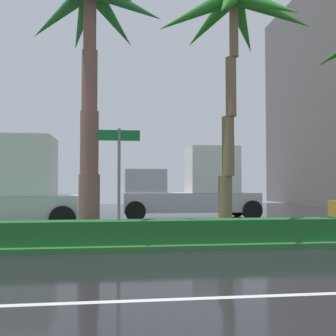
# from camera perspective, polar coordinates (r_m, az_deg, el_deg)

# --- Properties ---
(ground_plane) EXTENTS (90.00, 42.00, 0.10)m
(ground_plane) POSITION_cam_1_polar(r_m,az_deg,el_deg) (13.08, -2.02, -9.89)
(ground_plane) COLOR black
(near_lane_divider_stripe) EXTENTS (81.00, 0.14, 0.01)m
(near_lane_divider_stripe) POSITION_cam_1_polar(r_m,az_deg,el_deg) (6.27, 4.33, -17.92)
(near_lane_divider_stripe) COLOR white
(near_lane_divider_stripe) RESTS_ON ground_plane
(median_strip) EXTENTS (85.50, 4.00, 0.15)m
(median_strip) POSITION_cam_1_polar(r_m,az_deg,el_deg) (12.08, -1.57, -9.94)
(median_strip) COLOR #2D6B33
(median_strip) RESTS_ON ground_plane
(median_hedge) EXTENTS (76.50, 0.70, 0.60)m
(median_hedge) POSITION_cam_1_polar(r_m,az_deg,el_deg) (10.65, -0.79, -8.95)
(median_hedge) COLOR #1E6028
(median_hedge) RESTS_ON median_strip
(palm_tree_centre_left) EXTENTS (4.32, 4.31, 7.79)m
(palm_tree_centre_left) POSITION_cam_1_polar(r_m,az_deg,el_deg) (12.65, -11.03, 18.23)
(palm_tree_centre_left) COLOR brown
(palm_tree_centre_left) RESTS_ON median_strip
(palm_tree_centre) EXTENTS (4.85, 4.51, 7.66)m
(palm_tree_centre) POSITION_cam_1_polar(r_m,az_deg,el_deg) (12.96, 9.31, 18.91)
(palm_tree_centre) COLOR brown
(palm_tree_centre) RESTS_ON median_strip
(street_name_sign) EXTENTS (1.10, 0.08, 3.00)m
(street_name_sign) POSITION_cam_1_polar(r_m,az_deg,el_deg) (10.67, -6.95, -0.16)
(street_name_sign) COLOR slate
(street_name_sign) RESTS_ON median_strip
(box_truck_following) EXTENTS (6.40, 2.64, 3.46)m
(box_truck_following) POSITION_cam_1_polar(r_m,az_deg,el_deg) (19.55, 3.35, -2.65)
(box_truck_following) COLOR silver
(box_truck_following) RESTS_ON ground_plane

